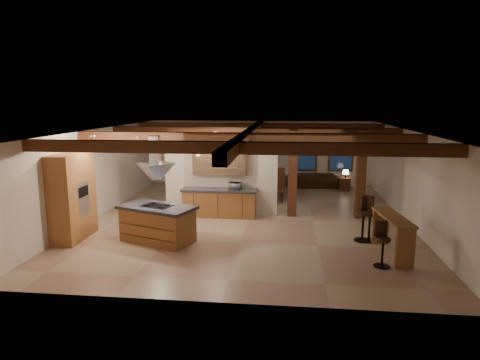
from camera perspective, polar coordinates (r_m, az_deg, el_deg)
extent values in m
plane|color=tan|center=(14.11, 1.20, -5.12)|extent=(12.00, 12.00, 0.00)
plane|color=beige|center=(19.71, 2.80, 3.66)|extent=(10.00, 0.00, 10.00)
plane|color=beige|center=(7.98, -2.69, -6.65)|extent=(10.00, 0.00, 10.00)
plane|color=beige|center=(15.07, -18.07, 1.02)|extent=(0.00, 12.00, 12.00)
plane|color=beige|center=(14.24, 21.69, 0.26)|extent=(0.00, 12.00, 12.00)
plane|color=#3E2513|center=(13.61, 1.25, 6.72)|extent=(12.00, 12.00, 0.00)
cube|color=#3C190F|center=(9.66, -0.89, 4.31)|extent=(10.00, 0.25, 0.28)
cube|color=#3C190F|center=(12.33, 0.70, 5.67)|extent=(10.00, 0.25, 0.28)
cube|color=#3C190F|center=(14.91, 1.70, 6.51)|extent=(10.00, 0.25, 0.28)
cube|color=#3C190F|center=(17.60, 2.43, 7.12)|extent=(10.00, 0.25, 0.28)
cube|color=#3C190F|center=(13.62, 1.25, 6.13)|extent=(0.28, 12.00, 0.28)
cube|color=#3C190F|center=(14.23, 7.03, 0.92)|extent=(0.30, 0.30, 2.90)
cube|color=#3C190F|center=(14.42, 15.81, 0.73)|extent=(0.30, 0.30, 2.90)
cube|color=#3C190F|center=(14.14, 11.62, 5.43)|extent=(2.50, 0.28, 0.28)
cube|color=beige|center=(14.46, -2.55, -0.26)|extent=(3.80, 0.18, 2.20)
cube|color=brown|center=(12.68, -21.45, -2.07)|extent=(0.64, 1.60, 2.40)
cube|color=silver|center=(12.56, -20.22, -2.34)|extent=(0.06, 0.62, 0.95)
cube|color=black|center=(12.50, -20.12, -1.45)|extent=(0.01, 0.50, 0.28)
cube|color=brown|center=(14.22, -2.77, -3.21)|extent=(2.40, 0.60, 0.86)
cube|color=black|center=(14.12, -2.79, -1.35)|extent=(2.50, 0.66, 0.08)
cube|color=brown|center=(14.16, -2.69, 2.58)|extent=(1.80, 0.34, 0.95)
cube|color=silver|center=(13.98, -2.80, 2.48)|extent=(1.74, 0.02, 0.90)
pyramid|color=silver|center=(11.68, -11.14, 0.07)|extent=(1.10, 1.10, 0.45)
cube|color=silver|center=(11.56, -11.28, 4.02)|extent=(0.26, 0.22, 0.73)
cube|color=#3C190F|center=(19.62, 8.64, 3.67)|extent=(1.10, 0.05, 1.70)
cube|color=#0D1B31|center=(19.59, 8.65, 3.66)|extent=(0.95, 0.02, 1.55)
cube|color=#3C190F|center=(19.75, 13.29, 3.55)|extent=(1.10, 0.05, 1.70)
cube|color=#0D1B31|center=(19.72, 13.30, 3.54)|extent=(0.95, 0.02, 1.55)
cube|color=#3C190F|center=(19.77, -1.56, 4.42)|extent=(0.65, 0.04, 0.85)
cube|color=#275C2C|center=(19.74, -1.57, 4.41)|extent=(0.55, 0.01, 0.75)
cylinder|color=silver|center=(11.42, -13.22, 5.56)|extent=(0.16, 0.16, 0.03)
cylinder|color=silver|center=(13.25, -3.29, 6.47)|extent=(0.16, 0.16, 0.03)
cylinder|color=silver|center=(12.24, -18.97, 5.58)|extent=(0.16, 0.16, 0.03)
cube|color=brown|center=(11.97, -10.92, -5.92)|extent=(2.12, 1.58, 0.91)
cube|color=black|center=(11.84, -11.00, -3.60)|extent=(2.29, 1.74, 0.08)
cube|color=black|center=(11.83, -11.01, -3.38)|extent=(0.93, 0.78, 0.02)
imported|color=#3A160E|center=(16.95, 2.91, -1.38)|extent=(1.79, 1.02, 0.62)
imported|color=black|center=(19.37, 9.57, 0.07)|extent=(2.40, 1.17, 0.67)
imported|color=#B6B7BB|center=(14.02, -0.71, -0.81)|extent=(0.45, 0.36, 0.22)
cube|color=brown|center=(11.22, 19.74, -4.69)|extent=(0.70, 1.96, 0.06)
cube|color=brown|center=(10.59, 21.15, -8.51)|extent=(0.44, 0.14, 0.96)
cube|color=brown|center=(12.14, 18.22, -5.91)|extent=(0.44, 0.14, 0.96)
cube|color=#3C190F|center=(18.98, 13.84, -0.51)|extent=(0.53, 0.53, 0.54)
cylinder|color=black|center=(18.92, 13.89, 0.55)|extent=(0.06, 0.06, 0.17)
cone|color=#FFD899|center=(18.89, 13.91, 1.05)|extent=(0.29, 0.29, 0.19)
cylinder|color=black|center=(10.45, 18.56, -7.51)|extent=(0.33, 0.33, 0.06)
cube|color=black|center=(10.53, 18.25, -6.15)|extent=(0.31, 0.12, 0.37)
cylinder|color=black|center=(10.56, 18.46, -9.23)|extent=(0.06, 0.06, 0.65)
cylinder|color=black|center=(10.67, 18.36, -10.83)|extent=(0.37, 0.37, 0.03)
cylinder|color=black|center=(12.17, 16.96, -4.35)|extent=(0.39, 0.39, 0.08)
cube|color=black|center=(12.26, 16.63, -3.02)|extent=(0.36, 0.15, 0.43)
cylinder|color=black|center=(12.27, 16.86, -6.11)|extent=(0.06, 0.06, 0.76)
cylinder|color=black|center=(12.38, 16.77, -7.74)|extent=(0.43, 0.43, 0.03)
cylinder|color=black|center=(12.14, 16.15, -4.26)|extent=(0.40, 0.40, 0.08)
cube|color=black|center=(12.26, 16.41, -2.92)|extent=(0.36, 0.19, 0.44)
cylinder|color=black|center=(12.25, 16.05, -6.06)|extent=(0.07, 0.07, 0.77)
cylinder|color=black|center=(12.36, 15.96, -7.72)|extent=(0.44, 0.44, 0.03)
cube|color=#3C190F|center=(16.33, 0.33, -1.37)|extent=(0.42, 0.42, 0.06)
cube|color=#3C190F|center=(16.46, 0.43, 0.00)|extent=(0.41, 0.06, 0.73)
cylinder|color=#3C190F|center=(16.24, -0.32, -2.28)|extent=(0.05, 0.05, 0.41)
cylinder|color=#3C190F|center=(16.20, 0.84, -2.31)|extent=(0.05, 0.05, 0.41)
cylinder|color=#3C190F|center=(16.56, -0.16, -2.02)|extent=(0.05, 0.05, 0.41)
cylinder|color=#3C190F|center=(16.52, 0.98, -2.06)|extent=(0.05, 0.05, 0.41)
cube|color=#3C190F|center=(17.65, 0.90, -0.46)|extent=(0.42, 0.42, 0.06)
cube|color=#3C190F|center=(17.39, 0.82, 0.57)|extent=(0.41, 0.06, 0.73)
cylinder|color=#3C190F|center=(17.84, 1.49, -1.11)|extent=(0.05, 0.05, 0.41)
cylinder|color=#3C190F|center=(17.88, 0.43, -1.08)|extent=(0.05, 0.05, 0.41)
cylinder|color=#3C190F|center=(17.52, 1.37, -1.33)|extent=(0.05, 0.05, 0.41)
cylinder|color=#3C190F|center=(17.56, 0.30, -1.30)|extent=(0.05, 0.05, 0.41)
cube|color=#3C190F|center=(16.26, 2.71, -1.43)|extent=(0.42, 0.42, 0.06)
cube|color=#3C190F|center=(16.39, 2.79, -0.05)|extent=(0.41, 0.06, 0.73)
cylinder|color=#3C190F|center=(16.16, 2.07, -2.35)|extent=(0.05, 0.05, 0.41)
cylinder|color=#3C190F|center=(16.13, 3.24, -2.38)|extent=(0.05, 0.05, 0.41)
cylinder|color=#3C190F|center=(16.48, 2.19, -2.09)|extent=(0.05, 0.05, 0.41)
cylinder|color=#3C190F|center=(16.46, 3.33, -2.12)|extent=(0.05, 0.05, 0.41)
cube|color=#3C190F|center=(17.59, 3.10, -0.52)|extent=(0.42, 0.42, 0.06)
cube|color=#3C190F|center=(17.32, 3.06, 0.52)|extent=(0.41, 0.06, 0.73)
cylinder|color=#3C190F|center=(17.78, 3.67, -1.17)|extent=(0.05, 0.05, 0.41)
cylinder|color=#3C190F|center=(17.81, 2.61, -1.14)|extent=(0.05, 0.05, 0.41)
cylinder|color=#3C190F|center=(17.46, 3.59, -1.39)|extent=(0.05, 0.05, 0.41)
cylinder|color=#3C190F|center=(17.49, 2.51, -1.36)|extent=(0.05, 0.05, 0.41)
cube|color=#3C190F|center=(16.22, 5.11, -1.49)|extent=(0.42, 0.42, 0.06)
cube|color=#3C190F|center=(16.35, 5.17, -0.11)|extent=(0.41, 0.06, 0.73)
cylinder|color=#3C190F|center=(16.11, 4.48, -2.41)|extent=(0.05, 0.05, 0.41)
cylinder|color=#3C190F|center=(16.10, 5.66, -2.44)|extent=(0.05, 0.05, 0.41)
cylinder|color=#3C190F|center=(16.43, 4.55, -2.16)|extent=(0.05, 0.05, 0.41)
cylinder|color=#3C190F|center=(16.42, 5.70, -2.19)|extent=(0.05, 0.05, 0.41)
cube|color=#3C190F|center=(17.55, 5.32, -0.57)|extent=(0.42, 0.42, 0.06)
cube|color=#3C190F|center=(17.28, 5.31, 0.47)|extent=(0.41, 0.06, 0.73)
cylinder|color=#3C190F|center=(17.75, 5.86, -1.23)|extent=(0.05, 0.05, 0.41)
cylinder|color=#3C190F|center=(17.76, 4.80, -1.20)|extent=(0.05, 0.05, 0.41)
cylinder|color=#3C190F|center=(17.43, 5.83, -1.45)|extent=(0.05, 0.05, 0.41)
cylinder|color=#3C190F|center=(17.44, 4.74, -1.42)|extent=(0.05, 0.05, 0.41)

